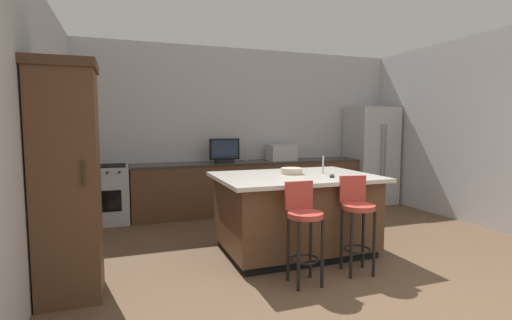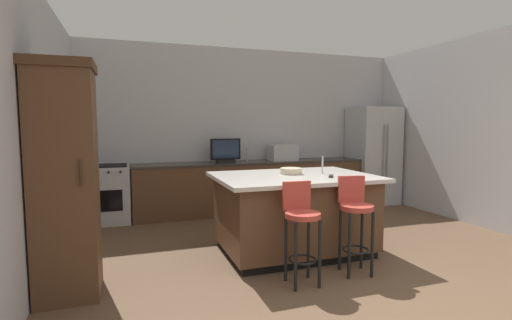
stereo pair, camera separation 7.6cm
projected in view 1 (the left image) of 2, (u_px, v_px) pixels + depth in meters
name	position (u px, v px, depth m)	size (l,w,h in m)	color
wall_back	(246.00, 130.00, 6.93)	(6.35, 0.12, 2.91)	#BCBCC1
wall_left	(40.00, 133.00, 3.85)	(0.12, 4.83, 2.91)	#BCBCC1
wall_right	(471.00, 130.00, 5.85)	(0.12, 4.83, 2.91)	#BCBCC1
counter_back	(251.00, 186.00, 6.65)	(4.10, 0.62, 0.90)	brown
kitchen_island	(294.00, 213.00, 4.54)	(1.87, 1.35, 0.94)	black
refrigerator	(371.00, 155.00, 7.38)	(0.85, 0.76, 1.88)	#B7BABF
range_oven	(103.00, 195.00, 5.83)	(0.77, 0.63, 0.92)	#B7BABF
cabinet_tower	(67.00, 177.00, 3.26)	(0.56, 0.58, 2.08)	brown
microwave	(281.00, 153.00, 6.79)	(0.48, 0.36, 0.29)	#B7BABF
tv_monitor	(224.00, 152.00, 6.38)	(0.52, 0.16, 0.41)	black
sink_faucet_back	(246.00, 154.00, 6.67)	(0.02, 0.02, 0.24)	#B2B2B7
sink_faucet_island	(323.00, 165.00, 4.62)	(0.02, 0.02, 0.22)	#B2B2B7
bar_stool_left	(304.00, 223.00, 3.61)	(0.34, 0.34, 0.99)	#B23D33
bar_stool_right	(357.00, 215.00, 3.88)	(0.34, 0.36, 1.00)	#B23D33
fruit_bowl	(292.00, 171.00, 4.60)	(0.27, 0.27, 0.07)	beige
tv_remote	(332.00, 176.00, 4.34)	(0.04, 0.17, 0.02)	black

